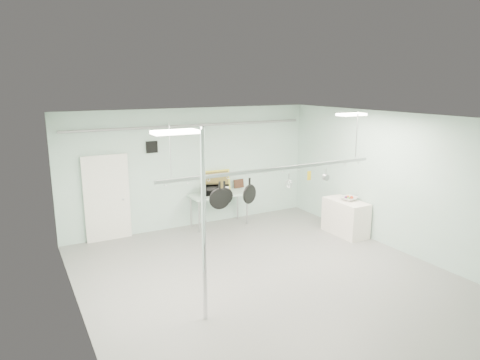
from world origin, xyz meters
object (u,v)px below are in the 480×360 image
skillet_left (220,196)px  pot_rack (274,168)px  coffee_canister (226,189)px  fruit_bowl (349,198)px  side_cabinet (346,217)px  microwave (210,190)px  prep_table (219,196)px  skillet_mid (224,192)px  chrome_pole (204,227)px  skillet_right (249,191)px

skillet_left → pot_rack: bearing=11.3°
coffee_canister → skillet_left: bearing=-118.7°
fruit_bowl → side_cabinet: bearing=172.5°
fruit_bowl → coffee_canister: bearing=138.5°
microwave → coffee_canister: size_ratio=2.43×
prep_table → skillet_mid: bearing=-114.2°
microwave → coffee_canister: microwave is taller
pot_rack → fruit_bowl: 3.46m
chrome_pole → pot_rack: (1.90, 0.90, 0.63)m
skillet_mid → skillet_left: bearing=-167.2°
pot_rack → fruit_bowl: (3.03, 1.09, -1.28)m
side_cabinet → pot_rack: pot_rack is taller
chrome_pole → skillet_left: chrome_pole is taller
side_cabinet → chrome_pole: bearing=-157.6°
skillet_mid → skillet_right: bearing=12.8°
microwave → coffee_canister: bearing=-167.5°
fruit_bowl → skillet_left: size_ratio=0.75×
skillet_right → prep_table: bearing=51.6°
chrome_pole → microwave: (2.02, 4.19, -0.56)m
coffee_canister → fruit_bowl: 3.25m
pot_rack → skillet_left: size_ratio=9.03×
microwave → skillet_right: bearing=96.9°
skillet_left → fruit_bowl: bearing=25.8°
pot_rack → skillet_right: size_ratio=9.36×
skillet_left → side_cabinet: bearing=26.2°
side_cabinet → skillet_mid: size_ratio=2.77×
chrome_pole → skillet_mid: bearing=47.8°
prep_table → microwave: microwave is taller
chrome_pole → pot_rack: size_ratio=0.67×
skillet_mid → skillet_right: (0.54, 0.00, -0.04)m
pot_rack → microwave: pot_rack is taller
side_cabinet → fruit_bowl: fruit_bowl is taller
side_cabinet → fruit_bowl: bearing=-7.5°
fruit_bowl → skillet_left: 4.43m
microwave → skillet_left: bearing=86.8°
coffee_canister → side_cabinet: bearing=-42.3°
side_cabinet → microwave: bearing=142.3°
skillet_mid → skillet_right: same height
fruit_bowl → skillet_mid: skillet_mid is taller
coffee_canister → skillet_right: skillet_right is taller
side_cabinet → skillet_mid: (-4.03, -1.10, 1.42)m
chrome_pole → prep_table: chrome_pole is taller
prep_table → skillet_mid: 3.76m
pot_rack → chrome_pole: bearing=-154.7°
prep_table → side_cabinet: prep_table is taller
coffee_canister → skillet_left: 3.78m
chrome_pole → pot_rack: chrome_pole is taller
fruit_bowl → skillet_right: size_ratio=0.78×
chrome_pole → fruit_bowl: chrome_pole is taller
coffee_canister → skillet_right: (-1.14, -3.24, 0.82)m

